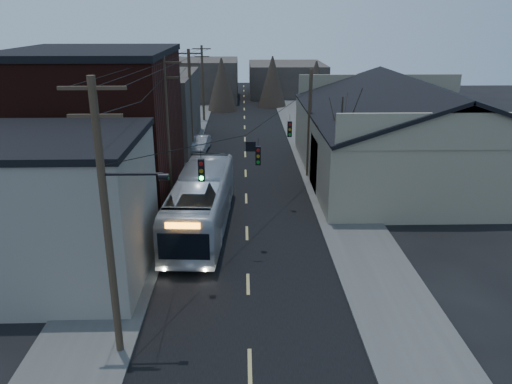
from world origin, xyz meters
TOP-DOWN VIEW (x-y plane):
  - road_surface at (0.00, 30.00)m, footprint 9.00×110.00m
  - sidewalk_left at (-6.50, 30.00)m, footprint 4.00×110.00m
  - sidewalk_right at (6.50, 30.00)m, footprint 4.00×110.00m
  - building_clapboard at (-9.00, 9.00)m, footprint 8.00×8.00m
  - building_brick at (-10.00, 20.00)m, footprint 10.00×12.00m
  - building_left_far at (-9.50, 36.00)m, footprint 9.00×14.00m
  - warehouse at (13.00, 25.00)m, footprint 16.16×20.60m
  - building_far_left at (-6.00, 65.00)m, footprint 10.00×12.00m
  - building_far_right at (7.00, 70.00)m, footprint 12.00×14.00m
  - bare_tree at (6.50, 20.00)m, footprint 0.40×0.40m
  - utility_lines at (-3.11, 24.14)m, footprint 11.24×45.28m
  - bus at (-2.73, 14.67)m, footprint 3.64×12.58m
  - parked_car at (-4.30, 33.58)m, footprint 1.82×4.26m

SIDE VIEW (x-z plane):
  - road_surface at x=0.00m, z-range 0.00..0.02m
  - sidewalk_left at x=-6.50m, z-range 0.00..0.12m
  - sidewalk_right at x=6.50m, z-range 0.00..0.12m
  - parked_car at x=-4.30m, z-range 0.00..1.37m
  - bus at x=-2.73m, z-range 0.00..3.46m
  - building_far_right at x=7.00m, z-range 0.00..5.00m
  - warehouse at x=13.00m, z-range -1.17..6.56m
  - building_far_left at x=-6.00m, z-range 0.00..6.00m
  - building_clapboard at x=-9.00m, z-range 0.00..7.00m
  - building_left_far at x=-9.50m, z-range 0.00..7.00m
  - bare_tree at x=6.50m, z-range 0.00..7.20m
  - utility_lines at x=-3.11m, z-range -0.30..10.20m
  - building_brick at x=-10.00m, z-range 0.00..10.00m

